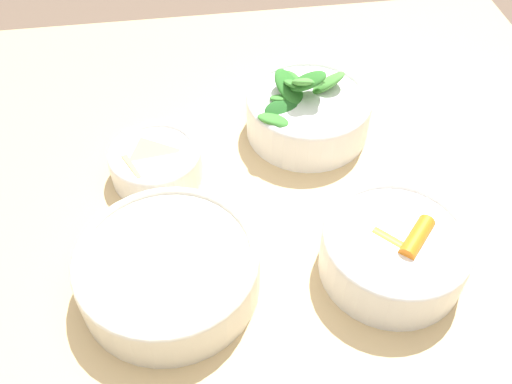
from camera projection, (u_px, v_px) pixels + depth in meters
dining_table at (197, 275)px, 0.77m from camera, size 1.15×0.93×0.76m
bowl_carrots at (394, 251)px, 0.62m from camera, size 0.16×0.16×0.07m
bowl_greens at (307, 111)px, 0.77m from camera, size 0.17×0.17×0.11m
bowl_beans_hotdog at (169, 271)px, 0.61m from camera, size 0.19×0.19×0.06m
bowl_cookies at (155, 162)px, 0.72m from camera, size 0.12×0.12×0.05m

